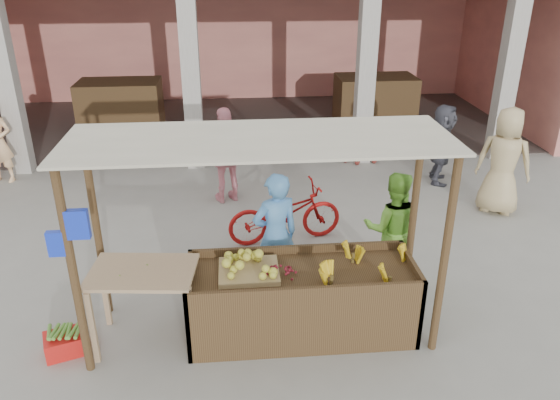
{
  "coord_description": "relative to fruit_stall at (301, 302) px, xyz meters",
  "views": [
    {
      "loc": [
        -0.22,
        -5.23,
        4.12
      ],
      "look_at": [
        0.36,
        1.2,
        1.17
      ],
      "focal_mm": 35.0,
      "sensor_mm": 36.0,
      "label": 1
    }
  ],
  "objects": [
    {
      "name": "ground",
      "position": [
        -0.5,
        0.0,
        -0.4
      ],
      "size": [
        60.0,
        60.0,
        0.0
      ],
      "primitive_type": "plane",
      "color": "gray",
      "rests_on": "ground"
    },
    {
      "name": "market_building",
      "position": [
        -0.45,
        8.93,
        2.3
      ],
      "size": [
        14.4,
        6.4,
        4.2
      ],
      "color": "#E18875",
      "rests_on": "ground"
    },
    {
      "name": "fruit_stall",
      "position": [
        0.0,
        0.0,
        0.0
      ],
      "size": [
        2.6,
        0.95,
        0.8
      ],
      "primitive_type": "cube",
      "color": "#4F391F",
      "rests_on": "ground"
    },
    {
      "name": "stall_awning",
      "position": [
        -0.51,
        0.06,
        1.58
      ],
      "size": [
        4.09,
        1.35,
        2.39
      ],
      "color": "#4F391F",
      "rests_on": "ground"
    },
    {
      "name": "banana_heap",
      "position": [
        0.76,
        -0.03,
        0.5
      ],
      "size": [
        1.14,
        0.62,
        0.21
      ],
      "primitive_type": null,
      "color": "gold",
      "rests_on": "fruit_stall"
    },
    {
      "name": "melon_tray",
      "position": [
        -0.6,
        0.04,
        0.49
      ],
      "size": [
        0.68,
        0.59,
        0.19
      ],
      "color": "#9D8251",
      "rests_on": "fruit_stall"
    },
    {
      "name": "berry_heap",
      "position": [
        -0.3,
        -0.03,
        0.48
      ],
      "size": [
        0.49,
        0.4,
        0.15
      ],
      "primitive_type": "ellipsoid",
      "color": "maroon",
      "rests_on": "fruit_stall"
    },
    {
      "name": "side_table",
      "position": [
        -1.77,
        -0.0,
        0.39
      ],
      "size": [
        1.22,
        0.88,
        0.93
      ],
      "rotation": [
        0.0,
        0.0,
        -0.1
      ],
      "color": "tan",
      "rests_on": "ground"
    },
    {
      "name": "papaya_pile",
      "position": [
        -1.77,
        -0.0,
        0.62
      ],
      "size": [
        0.62,
        0.36,
        0.18
      ],
      "primitive_type": null,
      "color": "#558D2E",
      "rests_on": "side_table"
    },
    {
      "name": "red_crate",
      "position": [
        -2.67,
        -0.15,
        -0.28
      ],
      "size": [
        0.54,
        0.46,
        0.24
      ],
      "primitive_type": "cube",
      "rotation": [
        0.0,
        0.0,
        0.33
      ],
      "color": "red",
      "rests_on": "ground"
    },
    {
      "name": "plantain_bundle",
      "position": [
        -2.67,
        -0.15,
        -0.13
      ],
      "size": [
        0.35,
        0.25,
        0.07
      ],
      "primitive_type": null,
      "color": "#599134",
      "rests_on": "red_crate"
    },
    {
      "name": "produce_sacks",
      "position": [
        1.96,
        5.51,
        -0.08
      ],
      "size": [
        1.07,
        0.8,
        0.65
      ],
      "color": "maroon",
      "rests_on": "ground"
    },
    {
      "name": "vendor_blue",
      "position": [
        -0.23,
        0.82,
        0.5
      ],
      "size": [
        0.8,
        0.69,
        1.8
      ],
      "primitive_type": "imported",
      "rotation": [
        0.0,
        0.0,
        3.48
      ],
      "color": "#5294D7",
      "rests_on": "ground"
    },
    {
      "name": "vendor_green",
      "position": [
        1.32,
        0.96,
        0.44
      ],
      "size": [
        0.89,
        0.64,
        1.68
      ],
      "primitive_type": "imported",
      "rotation": [
        0.0,
        0.0,
        2.92
      ],
      "color": "#6CB434",
      "rests_on": "ground"
    },
    {
      "name": "motorcycle",
      "position": [
        0.03,
        2.23,
        0.08
      ],
      "size": [
        0.94,
        1.93,
        0.97
      ],
      "primitive_type": "imported",
      "rotation": [
        0.0,
        0.0,
        1.74
      ],
      "color": "#9B100E",
      "rests_on": "ground"
    },
    {
      "name": "shopper_b",
      "position": [
        -0.84,
        3.82,
        0.52
      ],
      "size": [
        1.21,
        0.9,
        1.83
      ],
      "primitive_type": "imported",
      "rotation": [
        0.0,
        0.0,
        3.49
      ],
      "color": "pink",
      "rests_on": "ground"
    },
    {
      "name": "shopper_c",
      "position": [
        3.78,
        2.96,
        0.62
      ],
      "size": [
        1.17,
        1.07,
        2.03
      ],
      "primitive_type": "imported",
      "rotation": [
        0.0,
        0.0,
        2.57
      ],
      "color": "tan",
      "rests_on": "ground"
    },
    {
      "name": "shopper_d",
      "position": [
        3.25,
        4.34,
        0.41
      ],
      "size": [
        0.98,
        1.61,
        1.63
      ],
      "primitive_type": "imported",
      "rotation": [
        0.0,
        0.0,
        1.31
      ],
      "color": "#464751",
      "rests_on": "ground"
    }
  ]
}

